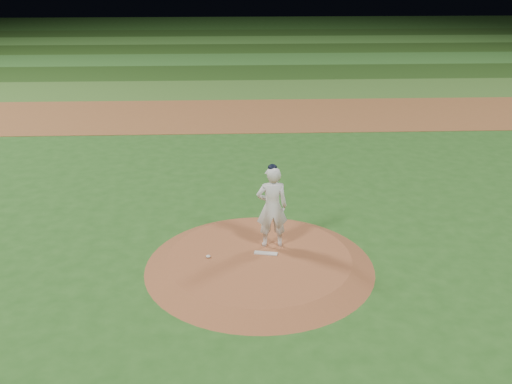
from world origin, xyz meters
TOP-DOWN VIEW (x-y plane):
  - ground at (0.00, 0.00)m, footprint 120.00×120.00m
  - infield_dirt_band at (0.00, 14.00)m, footprint 70.00×6.00m
  - outfield_stripe_0 at (0.00, 19.50)m, footprint 70.00×5.00m
  - outfield_stripe_1 at (0.00, 24.50)m, footprint 70.00×5.00m
  - outfield_stripe_2 at (0.00, 29.50)m, footprint 70.00×5.00m
  - outfield_stripe_3 at (0.00, 34.50)m, footprint 70.00×5.00m
  - outfield_stripe_4 at (0.00, 39.50)m, footprint 70.00×5.00m
  - outfield_stripe_5 at (0.00, 44.50)m, footprint 70.00×5.00m
  - pitchers_mound at (0.00, 0.00)m, footprint 5.50×5.50m
  - pitching_rubber at (0.16, 0.14)m, footprint 0.58×0.25m
  - rosin_bag at (-1.23, 0.02)m, footprint 0.11×0.11m
  - pitcher_on_mound at (0.33, 0.58)m, footprint 0.79×0.54m

SIDE VIEW (x-z plane):
  - ground at x=0.00m, z-range 0.00..0.00m
  - outfield_stripe_0 at x=0.00m, z-range 0.00..0.02m
  - outfield_stripe_1 at x=0.00m, z-range 0.00..0.02m
  - outfield_stripe_2 at x=0.00m, z-range 0.00..0.02m
  - outfield_stripe_3 at x=0.00m, z-range 0.00..0.02m
  - outfield_stripe_4 at x=0.00m, z-range 0.00..0.02m
  - outfield_stripe_5 at x=0.00m, z-range 0.00..0.02m
  - infield_dirt_band at x=0.00m, z-range 0.00..0.02m
  - pitchers_mound at x=0.00m, z-range 0.00..0.25m
  - pitching_rubber at x=0.16m, z-range 0.25..0.28m
  - rosin_bag at x=-1.23m, z-range 0.25..0.31m
  - pitcher_on_mound at x=0.33m, z-range 0.23..2.37m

